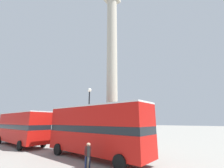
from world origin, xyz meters
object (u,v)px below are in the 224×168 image
Objects in this scene: bus_a at (95,128)px; bus_b at (22,127)px; monument_column at (112,91)px; street_lamp at (89,112)px; equestrian_statue at (81,128)px; pedestrian_by_plinth at (88,154)px; pedestrian_near_lamp at (89,155)px.

bus_b is (-12.43, -0.14, -0.11)m from bus_a.
monument_column is 3.44× the size of street_lamp.
monument_column is 3.88× the size of equestrian_statue.
equestrian_statue is 0.89× the size of street_lamp.
bus_a reaches higher than bus_b.
bus_b is 1.51× the size of street_lamp.
street_lamp is 7.93m from pedestrian_by_plinth.
bus_a is 12.43m from bus_b.
pedestrian_near_lamp is at bearing -65.13° from monument_column.
pedestrian_near_lamp is at bearing -51.88° from bus_a.
bus_a is at bearing -21.77° from equestrian_statue.
monument_column is 11.48m from pedestrian_near_lamp.
equestrian_statue is at bearing 155.30° from monument_column.
monument_column is 12.77m from bus_b.
bus_b reaches higher than pedestrian_by_plinth.
monument_column reaches higher than equestrian_statue.
pedestrian_by_plinth is (1.49, -2.41, -1.52)m from bus_a.
pedestrian_near_lamp is 1.00× the size of pedestrian_by_plinth.
street_lamp reaches higher than pedestrian_near_lamp.
bus_b is 9.65m from street_lamp.
pedestrian_near_lamp is at bearing -24.09° from equestrian_statue.
pedestrian_by_plinth is (4.94, -5.28, -3.25)m from street_lamp.
monument_column is at bearing 116.91° from bus_a.
pedestrian_near_lamp is at bearing -46.49° from street_lamp.
bus_b is 14.23m from pedestrian_near_lamp.
bus_a is 1.49× the size of street_lamp.
bus_b is 6.47× the size of pedestrian_by_plinth.
street_lamp is 4.28× the size of pedestrian_near_lamp.
bus_b is (-9.90, -6.54, -4.73)m from monument_column.
pedestrian_near_lamp is at bearing -3.53° from bus_b.
equestrian_statue reaches higher than pedestrian_by_plinth.
equestrian_statue is (-13.04, 11.24, -0.68)m from bus_a.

